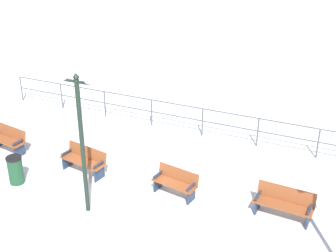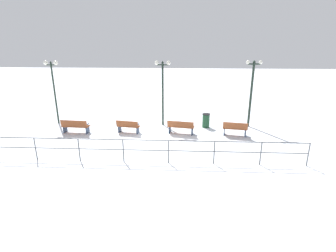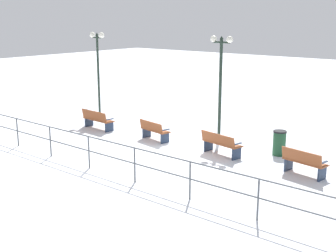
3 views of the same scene
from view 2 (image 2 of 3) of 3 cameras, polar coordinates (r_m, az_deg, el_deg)
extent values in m
plane|color=white|center=(16.21, -2.94, -1.69)|extent=(80.00, 80.00, 0.00)
cube|color=brown|center=(16.29, 14.36, -0.45)|extent=(0.74, 1.50, 0.04)
cube|color=brown|center=(15.99, 14.43, 0.03)|extent=(0.35, 1.43, 0.41)
cube|color=#23334C|center=(16.40, 16.45, -1.36)|extent=(0.45, 0.13, 0.46)
cube|color=#23334C|center=(16.36, 12.14, -1.06)|extent=(0.45, 0.13, 0.46)
cube|color=#23334C|center=(16.31, 16.55, -0.18)|extent=(0.46, 0.15, 0.04)
cube|color=#23334C|center=(16.27, 12.22, 0.13)|extent=(0.46, 0.15, 0.04)
cube|color=brown|center=(16.11, 2.84, -0.10)|extent=(0.78, 1.67, 0.04)
cube|color=brown|center=(15.80, 2.69, 0.35)|extent=(0.38, 1.60, 0.39)
cube|color=#23334C|center=(16.08, 5.30, -1.06)|extent=(0.46, 0.13, 0.46)
cube|color=#23334C|center=(16.31, 0.40, -0.69)|extent=(0.46, 0.13, 0.46)
cube|color=#23334C|center=(15.99, 5.34, 0.15)|extent=(0.46, 0.15, 0.04)
cube|color=#23334C|center=(16.22, 0.42, 0.50)|extent=(0.46, 0.15, 0.04)
cube|color=brown|center=(16.44, -8.57, 0.00)|extent=(0.71, 1.46, 0.04)
cube|color=brown|center=(16.16, -8.91, 0.44)|extent=(0.35, 1.40, 0.38)
cube|color=#23334C|center=(16.30, -6.57, -0.88)|extent=(0.43, 0.12, 0.43)
cube|color=#23334C|center=(16.73, -10.45, -0.56)|extent=(0.43, 0.12, 0.43)
cube|color=#23334C|center=(16.21, -6.59, 0.27)|extent=(0.43, 0.14, 0.04)
cube|color=#23334C|center=(16.65, -10.49, 0.56)|extent=(0.43, 0.14, 0.04)
cube|color=brown|center=(17.21, -19.37, -0.01)|extent=(0.62, 1.69, 0.04)
cube|color=brown|center=(16.92, -19.82, 0.47)|extent=(0.21, 1.67, 0.43)
cube|color=#23334C|center=(16.97, -17.07, -0.80)|extent=(0.46, 0.08, 0.44)
cube|color=#23334C|center=(17.60, -21.44, -0.60)|extent=(0.46, 0.08, 0.44)
cube|color=#23334C|center=(16.89, -17.15, 0.31)|extent=(0.46, 0.10, 0.04)
cube|color=#23334C|center=(17.52, -21.54, 0.47)|extent=(0.46, 0.10, 0.04)
cylinder|color=#1E2D23|center=(17.90, 17.58, 6.37)|extent=(0.15, 0.15, 4.20)
cylinder|color=#1E2D23|center=(17.63, 18.20, 12.68)|extent=(0.09, 0.78, 0.09)
sphere|color=white|center=(17.72, 19.48, 12.92)|extent=(0.24, 0.24, 0.24)
sphere|color=white|center=(17.53, 16.97, 13.12)|extent=(0.24, 0.24, 0.24)
cone|color=#1E2D23|center=(17.61, 18.26, 13.26)|extent=(0.21, 0.21, 0.12)
cylinder|color=#1E2D23|center=(17.38, -1.14, 6.76)|extent=(0.13, 0.13, 4.13)
cylinder|color=#1E2D23|center=(17.10, -1.19, 13.16)|extent=(0.08, 0.75, 0.08)
sphere|color=white|center=(17.07, 0.10, 13.56)|extent=(0.27, 0.27, 0.27)
sphere|color=white|center=(17.12, -2.48, 13.56)|extent=(0.27, 0.27, 0.27)
cone|color=#1E2D23|center=(17.09, -1.19, 13.77)|extent=(0.18, 0.18, 0.12)
cylinder|color=#1E2D23|center=(19.32, -23.37, 6.38)|extent=(0.11, 0.11, 4.10)
cylinder|color=#1E2D23|center=(19.07, -24.10, 12.05)|extent=(0.07, 0.66, 0.07)
sphere|color=white|center=(18.91, -23.23, 12.50)|extent=(0.28, 0.28, 0.28)
sphere|color=white|center=(19.21, -25.05, 12.34)|extent=(0.28, 0.28, 0.28)
cone|color=#1E2D23|center=(19.06, -24.17, 12.58)|extent=(0.16, 0.16, 0.12)
cylinder|color=#4C5156|center=(13.53, 28.18, -5.52)|extent=(0.05, 0.05, 1.11)
cylinder|color=#4C5156|center=(12.77, 19.52, -5.70)|extent=(0.05, 0.05, 1.11)
cylinder|color=#4C5156|center=(12.34, 10.00, -5.74)|extent=(0.05, 0.05, 1.11)
cylinder|color=#4C5156|center=(12.25, 0.08, -5.62)|extent=(0.05, 0.05, 1.11)
cylinder|color=#4C5156|center=(12.53, -9.68, -5.33)|extent=(0.05, 0.05, 1.11)
cylinder|color=#4C5156|center=(13.15, -18.76, -4.93)|extent=(0.05, 0.05, 1.11)
cylinder|color=#4C5156|center=(14.06, -26.84, -4.46)|extent=(0.05, 0.05, 1.11)
cylinder|color=#4C5156|center=(12.14, -4.93, -3.08)|extent=(0.04, 14.83, 0.04)
cylinder|color=#4C5156|center=(12.33, -4.87, -5.25)|extent=(0.04, 14.83, 0.04)
cylinder|color=#1E4C2D|center=(17.46, 8.25, 1.10)|extent=(0.47, 0.47, 0.87)
cylinder|color=black|center=(17.33, 8.32, 2.57)|extent=(0.49, 0.49, 0.06)
camera|label=1|loc=(27.73, -14.77, 23.52)|focal=50.60mm
camera|label=3|loc=(8.70, 81.39, -0.31)|focal=48.04mm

